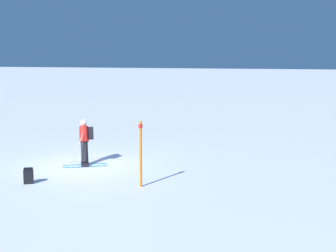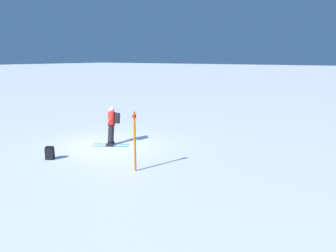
# 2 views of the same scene
# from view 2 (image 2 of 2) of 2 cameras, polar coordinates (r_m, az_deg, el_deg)

# --- Properties ---
(ground_plane) EXTENTS (300.00, 300.00, 0.00)m
(ground_plane) POSITION_cam_2_polar(r_m,az_deg,el_deg) (14.72, -9.75, -3.26)
(ground_plane) COLOR white
(skier) EXTENTS (1.56, 1.62, 1.69)m
(skier) POSITION_cam_2_polar(r_m,az_deg,el_deg) (14.76, -9.72, 0.43)
(skier) COLOR #1E7AC6
(skier) RESTS_ON ground
(spare_backpack) EXTENTS (0.35, 0.37, 0.50)m
(spare_backpack) POSITION_cam_2_polar(r_m,az_deg,el_deg) (13.22, -19.90, -4.46)
(spare_backpack) COLOR black
(spare_backpack) RESTS_ON ground
(trail_marker) EXTENTS (0.13, 0.13, 2.05)m
(trail_marker) POSITION_cam_2_polar(r_m,az_deg,el_deg) (11.02, -5.82, -2.27)
(trail_marker) COLOR orange
(trail_marker) RESTS_ON ground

